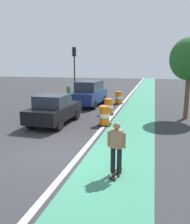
# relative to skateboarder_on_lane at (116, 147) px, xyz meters

# --- Properties ---
(ground_plane) EXTENTS (100.00, 100.00, 0.00)m
(ground_plane) POSITION_rel_skateboarder_on_lane_xyz_m (-2.49, 0.99, -0.91)
(ground_plane) COLOR #2D2D30
(bike_lane_strip) EXTENTS (2.50, 80.00, 0.01)m
(bike_lane_strip) POSITION_rel_skateboarder_on_lane_xyz_m (-0.09, 12.99, -0.91)
(bike_lane_strip) COLOR #387F60
(bike_lane_strip) RESTS_ON ground
(lane_divider_stripe) EXTENTS (0.20, 80.00, 0.01)m
(lane_divider_stripe) POSITION_rel_skateboarder_on_lane_xyz_m (-1.59, 12.99, -0.91)
(lane_divider_stripe) COLOR silver
(lane_divider_stripe) RESTS_ON ground
(skateboarder_on_lane) EXTENTS (0.57, 0.82, 1.69)m
(skateboarder_on_lane) POSITION_rel_skateboarder_on_lane_xyz_m (0.00, 0.00, 0.00)
(skateboarder_on_lane) COLOR black
(skateboarder_on_lane) RESTS_ON ground
(parked_sedan_nearest) EXTENTS (2.00, 4.15, 1.70)m
(parked_sedan_nearest) POSITION_rel_skateboarder_on_lane_xyz_m (-4.44, 5.30, -0.08)
(parked_sedan_nearest) COLOR black
(parked_sedan_nearest) RESTS_ON ground
(parked_suv_second) EXTENTS (2.07, 4.67, 2.04)m
(parked_suv_second) POSITION_rel_skateboarder_on_lane_xyz_m (-4.10, 11.52, 0.12)
(parked_suv_second) COLOR navy
(parked_suv_second) RESTS_ON ground
(traffic_barrel_front) EXTENTS (0.73, 0.73, 1.09)m
(traffic_barrel_front) POSITION_rel_skateboarder_on_lane_xyz_m (-1.60, 5.73, -0.38)
(traffic_barrel_front) COLOR orange
(traffic_barrel_front) RESTS_ON ground
(traffic_barrel_mid) EXTENTS (0.73, 0.73, 1.09)m
(traffic_barrel_mid) POSITION_rel_skateboarder_on_lane_xyz_m (-1.92, 8.55, -0.38)
(traffic_barrel_mid) COLOR orange
(traffic_barrel_mid) RESTS_ON ground
(traffic_barrel_back) EXTENTS (0.73, 0.73, 1.09)m
(traffic_barrel_back) POSITION_rel_skateboarder_on_lane_xyz_m (-1.89, 13.02, -0.38)
(traffic_barrel_back) COLOR orange
(traffic_barrel_back) RESTS_ON ground
(traffic_light_corner) EXTENTS (0.41, 0.32, 5.10)m
(traffic_light_corner) POSITION_rel_skateboarder_on_lane_xyz_m (-7.08, 16.33, 2.59)
(traffic_light_corner) COLOR #2D2D2D
(traffic_light_corner) RESTS_ON ground
(pedestrian_crossing) EXTENTS (0.34, 0.20, 1.61)m
(pedestrian_crossing) POSITION_rel_skateboarder_on_lane_xyz_m (-6.41, 12.77, -0.05)
(pedestrian_crossing) COLOR #33333D
(pedestrian_crossing) RESTS_ON ground
(street_tree_sidewalk) EXTENTS (2.40, 2.40, 5.00)m
(street_tree_sidewalk) POSITION_rel_skateboarder_on_lane_xyz_m (3.03, 8.61, 2.76)
(street_tree_sidewalk) COLOR brown
(street_tree_sidewalk) RESTS_ON ground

